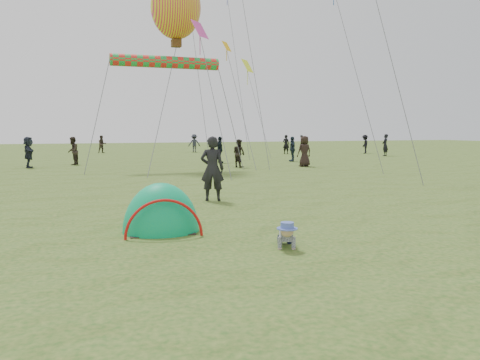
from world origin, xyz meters
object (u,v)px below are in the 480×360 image
object	(u,v)px
balloon_kite	(176,11)
standing_adult	(212,169)
crawling_toddler	(286,234)
popup_tent	(161,231)

from	to	relation	value
balloon_kite	standing_adult	bearing A→B (deg)	-97.62
crawling_toddler	popup_tent	bearing A→B (deg)	152.44
crawling_toddler	balloon_kite	world-z (taller)	balloon_kite
popup_tent	balloon_kite	world-z (taller)	balloon_kite
standing_adult	balloon_kite	distance (m)	14.78
standing_adult	crawling_toddler	bearing A→B (deg)	107.31
popup_tent	crawling_toddler	bearing A→B (deg)	-43.51
popup_tent	standing_adult	xyz separation A→B (m)	(2.26, 3.79, 0.98)
standing_adult	balloon_kite	world-z (taller)	balloon_kite
balloon_kite	popup_tent	bearing A→B (deg)	-103.55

